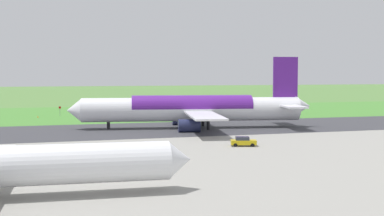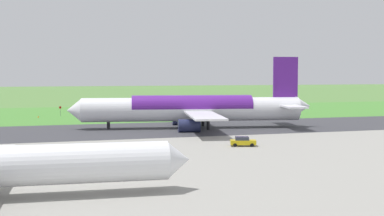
{
  "view_description": "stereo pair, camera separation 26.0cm",
  "coord_description": "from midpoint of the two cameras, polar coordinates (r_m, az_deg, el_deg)",
  "views": [
    {
      "loc": [
        25.57,
        106.18,
        11.98
      ],
      "look_at": [
        -6.07,
        0.0,
        4.5
      ],
      "focal_mm": 47.2,
      "sensor_mm": 36.0,
      "label": 1
    },
    {
      "loc": [
        25.32,
        106.25,
        11.98
      ],
      "look_at": [
        -6.07,
        0.0,
        4.5
      ],
      "focal_mm": 47.2,
      "sensor_mm": 36.0,
      "label": 2
    }
  ],
  "objects": [
    {
      "name": "no_stopping_sign",
      "position": [
        148.11,
        -14.61,
        -0.26
      ],
      "size": [
        0.6,
        0.1,
        2.79
      ],
      "color": "slate",
      "rests_on": "ground"
    },
    {
      "name": "grass_verge_foreground",
      "position": [
        150.13,
        -6.65,
        -0.73
      ],
      "size": [
        600.0,
        80.0,
        0.04
      ],
      "primitive_type": "cube",
      "color": "#478534",
      "rests_on": "ground"
    },
    {
      "name": "ground_plane",
      "position": [
        109.87,
        -2.97,
        -2.4
      ],
      "size": [
        800.0,
        800.0,
        0.0
      ],
      "primitive_type": "plane",
      "color": "#547F3D"
    },
    {
      "name": "runway_asphalt",
      "position": [
        109.87,
        -2.97,
        -2.39
      ],
      "size": [
        600.0,
        30.26,
        0.06
      ],
      "primitive_type": "cube",
      "color": "#38383D",
      "rests_on": "ground"
    },
    {
      "name": "service_car_ops",
      "position": [
        84.01,
        5.85,
        -3.78
      ],
      "size": [
        4.55,
        2.98,
        1.62
      ],
      "color": "gold",
      "rests_on": "ground"
    },
    {
      "name": "airliner_main",
      "position": [
        111.1,
        0.26,
        -0.07
      ],
      "size": [
        53.96,
        44.38,
        15.88
      ],
      "color": "white",
      "rests_on": "ground"
    },
    {
      "name": "traffic_cone_orange",
      "position": [
        144.73,
        -16.94,
        -0.94
      ],
      "size": [
        0.4,
        0.4,
        0.55
      ],
      "primitive_type": "cone",
      "color": "orange",
      "rests_on": "ground"
    },
    {
      "name": "apron_concrete",
      "position": [
        55.93,
        11.16,
        -8.55
      ],
      "size": [
        440.0,
        110.0,
        0.05
      ],
      "primitive_type": "cube",
      "color": "gray",
      "rests_on": "ground"
    }
  ]
}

